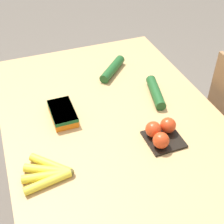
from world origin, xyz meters
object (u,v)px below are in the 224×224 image
(carrot_bag, at_px, (63,113))
(tomato_pack, at_px, (161,133))
(cucumber_far, at_px, (156,92))
(cucumber_near, at_px, (112,69))
(banana_bunch, at_px, (49,173))

(carrot_bag, bearing_deg, tomato_pack, 51.21)
(carrot_bag, distance_m, cucumber_far, 0.47)
(cucumber_near, relative_size, cucumber_far, 0.85)
(banana_bunch, xyz_separation_m, cucumber_far, (-0.31, 0.60, 0.01))
(banana_bunch, bearing_deg, carrot_bag, 157.33)
(banana_bunch, xyz_separation_m, carrot_bag, (-0.31, 0.13, 0.01))
(banana_bunch, relative_size, carrot_bag, 1.06)
(cucumber_far, bearing_deg, carrot_bag, -90.43)
(cucumber_far, bearing_deg, cucumber_near, -155.96)
(carrot_bag, relative_size, cucumber_near, 0.92)
(banana_bunch, height_order, carrot_bag, carrot_bag)
(banana_bunch, relative_size, tomato_pack, 1.29)
(carrot_bag, xyz_separation_m, cucumber_far, (0.00, 0.47, -0.00))
(banana_bunch, height_order, cucumber_far, cucumber_far)
(tomato_pack, relative_size, cucumber_far, 0.64)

